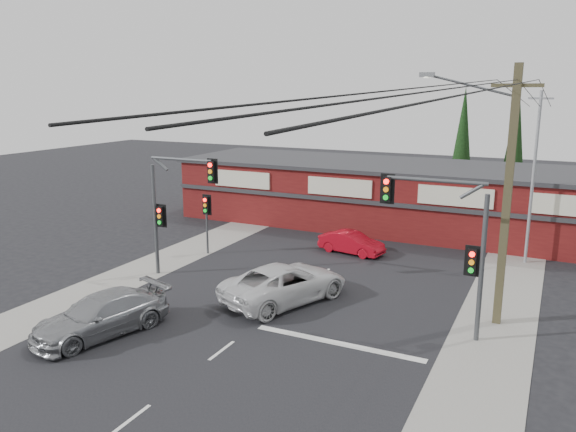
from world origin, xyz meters
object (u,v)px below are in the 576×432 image
at_px(shop_building, 374,193).
at_px(silver_suv, 101,315).
at_px(white_suv, 285,283).
at_px(red_sedan, 351,243).
at_px(utility_pole, 504,189).

bearing_deg(shop_building, silver_suv, -100.07).
height_order(white_suv, shop_building, shop_building).
bearing_deg(red_sedan, white_suv, -170.76).
distance_m(silver_suv, shop_building, 22.01).
bearing_deg(white_suv, red_sedan, -68.68).
bearing_deg(red_sedan, silver_suv, 171.35).
height_order(red_sedan, shop_building, shop_building).
distance_m(silver_suv, red_sedan, 15.05).
height_order(white_suv, utility_pole, utility_pole).
relative_size(silver_suv, utility_pole, 0.53).
relative_size(white_suv, silver_suv, 1.13).
bearing_deg(utility_pole, white_suv, -169.71).
height_order(silver_suv, red_sedan, silver_suv).
bearing_deg(silver_suv, red_sedan, 87.98).
distance_m(shop_building, utility_pole, 17.15).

